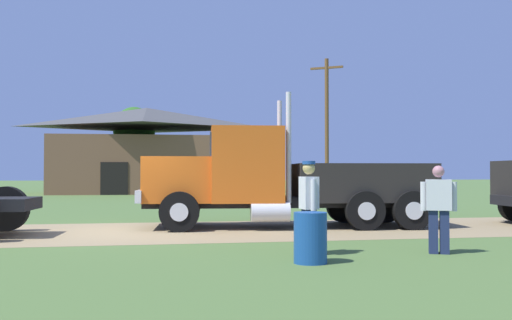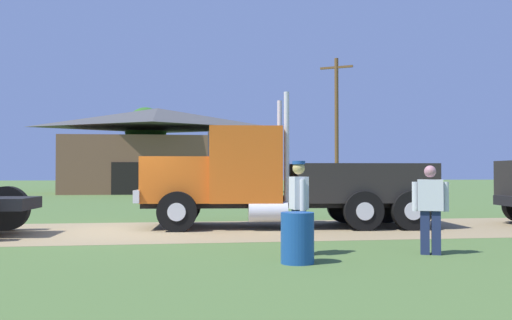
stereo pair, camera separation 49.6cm
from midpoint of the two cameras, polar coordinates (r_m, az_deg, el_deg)
The scene contains 9 objects.
ground_plane at distance 14.85m, azimuth -13.56°, elevation -6.99°, with size 200.00×200.00×0.00m, color #4A6731.
dirt_track at distance 14.85m, azimuth -13.56°, elevation -6.98°, with size 120.00×5.32×0.01m, color #8F7A55.
truck_foreground_white at distance 15.77m, azimuth 1.74°, elevation -2.09°, with size 8.26×3.22×3.59m.
visitor_standing_near at distance 10.44m, azimuth 3.92°, elevation -4.40°, with size 0.29×0.59×1.70m.
visitor_walking_mid at distance 11.02m, azimuth 16.48°, elevation -4.41°, with size 0.60×0.42×1.62m.
steel_barrel at distance 9.53m, azimuth 3.93°, elevation -7.72°, with size 0.55×0.55×0.84m, color #19478C.
shed_building at distance 43.11m, azimuth -11.15°, elevation 0.81°, with size 13.89×8.30×6.29m.
utility_pole_near at distance 38.08m, azimuth 6.68°, elevation 3.68°, with size 1.93×1.30×9.02m.
tree_mid at distance 46.93m, azimuth -12.31°, elevation 2.89°, with size 3.32×3.32×6.75m.
Camera 1 is at (0.59, -14.71, 1.49)m, focal length 40.23 mm.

